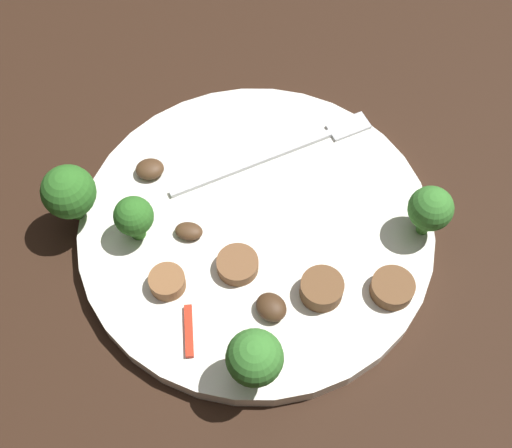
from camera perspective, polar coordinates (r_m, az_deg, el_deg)
name	(u,v)px	position (r m, az deg, el deg)	size (l,w,h in m)	color
ground_plane	(256,234)	(0.55, 0.00, -0.84)	(1.40, 1.40, 0.00)	black
plate	(256,229)	(0.54, 0.00, -0.43)	(0.28, 0.28, 0.02)	white
fork	(287,150)	(0.57, 2.61, 6.21)	(0.18, 0.05, 0.00)	silver
broccoli_floret_0	(69,192)	(0.53, -15.39, 2.58)	(0.04, 0.04, 0.05)	#347525
broccoli_floret_1	(255,358)	(0.45, -0.11, -11.15)	(0.04, 0.04, 0.06)	#408630
broccoli_floret_2	(134,217)	(0.51, -10.17, 0.58)	(0.03, 0.03, 0.04)	#347525
broccoli_floret_3	(430,209)	(0.52, 14.37, 1.21)	(0.03, 0.03, 0.05)	#408630
sausage_slice_0	(238,265)	(0.51, -1.55, -3.42)	(0.03, 0.03, 0.01)	brown
sausage_slice_1	(321,289)	(0.50, 5.48, -5.43)	(0.03, 0.03, 0.02)	brown
sausage_slice_2	(170,285)	(0.50, -7.18, -5.12)	(0.03, 0.03, 0.01)	brown
sausage_slice_3	(392,288)	(0.51, 11.32, -5.26)	(0.03, 0.03, 0.01)	brown
mushroom_0	(189,231)	(0.53, -5.64, -0.59)	(0.02, 0.02, 0.01)	#4C331E
mushroom_1	(150,169)	(0.56, -8.87, 4.57)	(0.02, 0.02, 0.01)	#4C331E
mushroom_2	(271,307)	(0.49, 1.28, -6.96)	(0.02, 0.02, 0.01)	#422B19
pepper_strip_0	(189,331)	(0.49, -5.63, -8.88)	(0.04, 0.01, 0.00)	red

